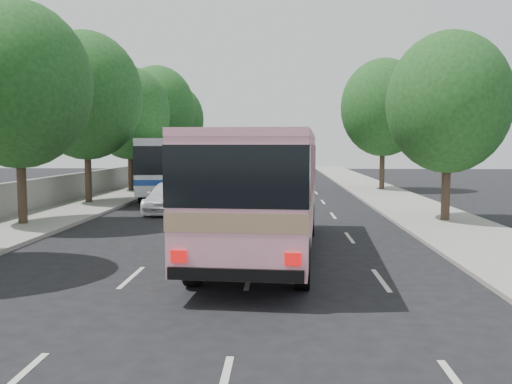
# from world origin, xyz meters

# --- Properties ---
(ground) EXTENTS (120.00, 120.00, 0.00)m
(ground) POSITION_xyz_m (0.00, 0.00, 0.00)
(ground) COLOR black
(ground) RESTS_ON ground
(sidewalk_left) EXTENTS (4.00, 90.00, 0.15)m
(sidewalk_left) POSITION_xyz_m (-8.50, 20.00, 0.07)
(sidewalk_left) COLOR #9E998E
(sidewalk_left) RESTS_ON ground
(sidewalk_right) EXTENTS (4.00, 90.00, 0.12)m
(sidewalk_right) POSITION_xyz_m (8.50, 20.00, 0.06)
(sidewalk_right) COLOR #9E998E
(sidewalk_right) RESTS_ON ground
(low_wall) EXTENTS (0.30, 90.00, 1.50)m
(low_wall) POSITION_xyz_m (-10.30, 20.00, 0.90)
(low_wall) COLOR #9E998E
(low_wall) RESTS_ON sidewalk_left
(tree_left_b) EXTENTS (5.70, 5.70, 8.88)m
(tree_left_b) POSITION_xyz_m (-8.42, 5.94, 5.82)
(tree_left_b) COLOR #38281E
(tree_left_b) RESTS_ON ground
(tree_left_c) EXTENTS (6.00, 6.00, 9.35)m
(tree_left_c) POSITION_xyz_m (-8.62, 13.94, 6.12)
(tree_left_c) COLOR #38281E
(tree_left_c) RESTS_ON ground
(tree_left_d) EXTENTS (5.52, 5.52, 8.60)m
(tree_left_d) POSITION_xyz_m (-8.52, 21.94, 5.63)
(tree_left_d) COLOR #38281E
(tree_left_d) RESTS_ON ground
(tree_left_e) EXTENTS (6.30, 6.30, 9.82)m
(tree_left_e) POSITION_xyz_m (-8.42, 29.94, 6.43)
(tree_left_e) COLOR #38281E
(tree_left_e) RESTS_ON ground
(tree_left_f) EXTENTS (5.88, 5.88, 9.16)m
(tree_left_f) POSITION_xyz_m (-8.62, 37.94, 6.00)
(tree_left_f) COLOR #38281E
(tree_left_f) RESTS_ON ground
(tree_right_near) EXTENTS (5.10, 5.10, 7.95)m
(tree_right_near) POSITION_xyz_m (8.78, 7.94, 5.20)
(tree_right_near) COLOR #38281E
(tree_right_near) RESTS_ON ground
(tree_right_far) EXTENTS (6.00, 6.00, 9.35)m
(tree_right_far) POSITION_xyz_m (9.08, 23.94, 6.12)
(tree_right_far) COLOR #38281E
(tree_right_far) RESTS_ON ground
(pink_bus) EXTENTS (3.69, 11.47, 3.60)m
(pink_bus) POSITION_xyz_m (1.30, 1.03, 2.24)
(pink_bus) COLOR pink
(pink_bus) RESTS_ON ground
(pink_taxi) EXTENTS (2.00, 4.52, 1.51)m
(pink_taxi) POSITION_xyz_m (-0.46, 10.13, 0.76)
(pink_taxi) COLOR #FB1598
(pink_taxi) RESTS_ON ground
(white_pickup) EXTENTS (2.04, 4.92, 1.42)m
(white_pickup) POSITION_xyz_m (-3.62, 11.06, 0.71)
(white_pickup) COLOR silver
(white_pickup) RESTS_ON ground
(tour_coach_front) EXTENTS (3.98, 12.28, 3.61)m
(tour_coach_front) POSITION_xyz_m (-5.25, 18.78, 2.17)
(tour_coach_front) COLOR silver
(tour_coach_front) RESTS_ON ground
(tour_coach_rear) EXTENTS (3.89, 12.25, 3.60)m
(tour_coach_rear) POSITION_xyz_m (-6.28, 38.98, 2.17)
(tour_coach_rear) COLOR silver
(tour_coach_rear) RESTS_ON ground
(taxi_roof_sign) EXTENTS (0.56, 0.21, 0.18)m
(taxi_roof_sign) POSITION_xyz_m (-0.46, 10.13, 1.60)
(taxi_roof_sign) COLOR silver
(taxi_roof_sign) RESTS_ON pink_taxi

